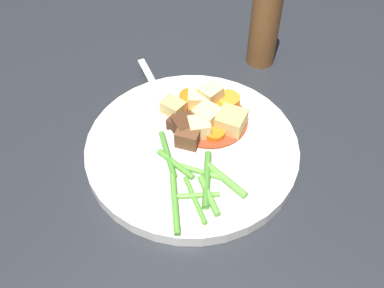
{
  "coord_description": "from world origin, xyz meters",
  "views": [
    {
      "loc": [
        -0.33,
        -0.18,
        0.44
      ],
      "look_at": [
        0.0,
        0.0,
        0.02
      ],
      "focal_mm": 41.72,
      "sensor_mm": 36.0,
      "label": 1
    }
  ],
  "objects_px": {
    "pepper_mill": "(266,25)",
    "dinner_plate": "(192,148)",
    "meat_chunk_0": "(178,122)",
    "potato_chunk_2": "(210,96)",
    "carrot_slice_6": "(228,114)",
    "meat_chunk_1": "(190,135)",
    "carrot_slice_3": "(228,100)",
    "potato_chunk_0": "(207,117)",
    "potato_chunk_3": "(173,108)",
    "fork": "(162,99)",
    "carrot_slice_1": "(214,133)",
    "potato_chunk_1": "(201,129)",
    "carrot_slice_5": "(196,126)",
    "meat_chunk_3": "(221,119)",
    "meat_chunk_2": "(186,127)",
    "carrot_slice_4": "(220,107)",
    "potato_chunk_4": "(199,100)",
    "carrot_slice_2": "(191,98)",
    "potato_chunk_5": "(231,121)",
    "carrot_slice_0": "(202,114)"
  },
  "relations": [
    {
      "from": "meat_chunk_0",
      "to": "potato_chunk_2",
      "type": "bearing_deg",
      "value": -16.03
    },
    {
      "from": "dinner_plate",
      "to": "pepper_mill",
      "type": "bearing_deg",
      "value": -0.67
    },
    {
      "from": "carrot_slice_5",
      "to": "potato_chunk_2",
      "type": "bearing_deg",
      "value": 5.97
    },
    {
      "from": "potato_chunk_0",
      "to": "meat_chunk_0",
      "type": "height_order",
      "value": "potato_chunk_0"
    },
    {
      "from": "carrot_slice_4",
      "to": "pepper_mill",
      "type": "relative_size",
      "value": 0.23
    },
    {
      "from": "carrot_slice_0",
      "to": "potato_chunk_4",
      "type": "bearing_deg",
      "value": 39.67
    },
    {
      "from": "carrot_slice_5",
      "to": "potato_chunk_5",
      "type": "distance_m",
      "value": 0.05
    },
    {
      "from": "carrot_slice_1",
      "to": "meat_chunk_1",
      "type": "relative_size",
      "value": 0.99
    },
    {
      "from": "carrot_slice_2",
      "to": "carrot_slice_1",
      "type": "bearing_deg",
      "value": -126.23
    },
    {
      "from": "meat_chunk_1",
      "to": "pepper_mill",
      "type": "relative_size",
      "value": 0.21
    },
    {
      "from": "carrot_slice_2",
      "to": "potato_chunk_0",
      "type": "xyz_separation_m",
      "value": [
        -0.03,
        -0.04,
        0.01
      ]
    },
    {
      "from": "dinner_plate",
      "to": "meat_chunk_1",
      "type": "distance_m",
      "value": 0.02
    },
    {
      "from": "carrot_slice_2",
      "to": "meat_chunk_3",
      "type": "height_order",
      "value": "meat_chunk_3"
    },
    {
      "from": "potato_chunk_1",
      "to": "meat_chunk_3",
      "type": "relative_size",
      "value": 1.21
    },
    {
      "from": "dinner_plate",
      "to": "meat_chunk_2",
      "type": "height_order",
      "value": "meat_chunk_2"
    },
    {
      "from": "pepper_mill",
      "to": "dinner_plate",
      "type": "bearing_deg",
      "value": 179.33
    },
    {
      "from": "carrot_slice_2",
      "to": "meat_chunk_0",
      "type": "bearing_deg",
      "value": -169.95
    },
    {
      "from": "potato_chunk_4",
      "to": "pepper_mill",
      "type": "height_order",
      "value": "pepper_mill"
    },
    {
      "from": "carrot_slice_1",
      "to": "potato_chunk_2",
      "type": "relative_size",
      "value": 0.96
    },
    {
      "from": "carrot_slice_6",
      "to": "carrot_slice_5",
      "type": "bearing_deg",
      "value": 143.73
    },
    {
      "from": "meat_chunk_3",
      "to": "carrot_slice_1",
      "type": "bearing_deg",
      "value": -174.33
    },
    {
      "from": "dinner_plate",
      "to": "carrot_slice_5",
      "type": "xyz_separation_m",
      "value": [
        0.03,
        0.01,
        0.01
      ]
    },
    {
      "from": "carrot_slice_3",
      "to": "meat_chunk_2",
      "type": "distance_m",
      "value": 0.08
    },
    {
      "from": "pepper_mill",
      "to": "potato_chunk_3",
      "type": "bearing_deg",
      "value": 164.67
    },
    {
      "from": "potato_chunk_2",
      "to": "meat_chunk_2",
      "type": "relative_size",
      "value": 0.98
    },
    {
      "from": "carrot_slice_1",
      "to": "potato_chunk_3",
      "type": "distance_m",
      "value": 0.07
    },
    {
      "from": "carrot_slice_6",
      "to": "pepper_mill",
      "type": "height_order",
      "value": "pepper_mill"
    },
    {
      "from": "carrot_slice_6",
      "to": "potato_chunk_5",
      "type": "relative_size",
      "value": 0.76
    },
    {
      "from": "carrot_slice_6",
      "to": "potato_chunk_0",
      "type": "relative_size",
      "value": 0.91
    },
    {
      "from": "carrot_slice_2",
      "to": "meat_chunk_3",
      "type": "relative_size",
      "value": 1.51
    },
    {
      "from": "dinner_plate",
      "to": "carrot_slice_3",
      "type": "distance_m",
      "value": 0.09
    },
    {
      "from": "potato_chunk_3",
      "to": "meat_chunk_0",
      "type": "relative_size",
      "value": 1.18
    },
    {
      "from": "meat_chunk_0",
      "to": "carrot_slice_3",
      "type": "bearing_deg",
      "value": -27.44
    },
    {
      "from": "carrot_slice_1",
      "to": "potato_chunk_2",
      "type": "height_order",
      "value": "potato_chunk_2"
    },
    {
      "from": "meat_chunk_1",
      "to": "potato_chunk_1",
      "type": "bearing_deg",
      "value": -26.0
    },
    {
      "from": "carrot_slice_6",
      "to": "meat_chunk_0",
      "type": "xyz_separation_m",
      "value": [
        -0.05,
        0.05,
        0.0
      ]
    },
    {
      "from": "carrot_slice_1",
      "to": "potato_chunk_0",
      "type": "bearing_deg",
      "value": 53.67
    },
    {
      "from": "carrot_slice_5",
      "to": "potato_chunk_2",
      "type": "relative_size",
      "value": 1.17
    },
    {
      "from": "carrot_slice_3",
      "to": "potato_chunk_0",
      "type": "relative_size",
      "value": 1.07
    },
    {
      "from": "potato_chunk_3",
      "to": "fork",
      "type": "distance_m",
      "value": 0.03
    },
    {
      "from": "carrot_slice_6",
      "to": "meat_chunk_1",
      "type": "distance_m",
      "value": 0.07
    },
    {
      "from": "carrot_slice_5",
      "to": "meat_chunk_3",
      "type": "xyz_separation_m",
      "value": [
        0.02,
        -0.03,
        0.01
      ]
    },
    {
      "from": "carrot_slice_6",
      "to": "potato_chunk_1",
      "type": "distance_m",
      "value": 0.05
    },
    {
      "from": "carrot_slice_3",
      "to": "meat_chunk_0",
      "type": "relative_size",
      "value": 1.27
    },
    {
      "from": "meat_chunk_2",
      "to": "carrot_slice_1",
      "type": "bearing_deg",
      "value": -69.09
    },
    {
      "from": "potato_chunk_1",
      "to": "carrot_slice_3",
      "type": "bearing_deg",
      "value": -3.53
    },
    {
      "from": "meat_chunk_0",
      "to": "meat_chunk_3",
      "type": "bearing_deg",
      "value": -56.42
    },
    {
      "from": "carrot_slice_4",
      "to": "potato_chunk_3",
      "type": "height_order",
      "value": "potato_chunk_3"
    },
    {
      "from": "potato_chunk_3",
      "to": "potato_chunk_4",
      "type": "bearing_deg",
      "value": -34.9
    },
    {
      "from": "potato_chunk_3",
      "to": "potato_chunk_4",
      "type": "xyz_separation_m",
      "value": [
        0.03,
        -0.02,
        -0.0
      ]
    }
  ]
}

